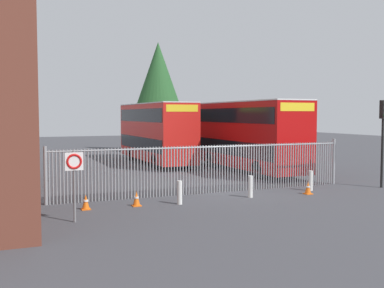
# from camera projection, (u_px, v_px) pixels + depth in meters

# --- Properties ---
(ground_plane) EXTENTS (100.00, 100.00, 0.00)m
(ground_plane) POSITION_uv_depth(u_px,v_px,m) (167.00, 172.00, 28.58)
(ground_plane) COLOR #3D3D42
(palisade_fence) EXTENTS (14.41, 0.14, 2.35)m
(palisade_fence) POSITION_uv_depth(u_px,v_px,m) (209.00, 168.00, 20.81)
(palisade_fence) COLOR gray
(palisade_fence) RESTS_ON ground
(double_decker_bus_near_gate) EXTENTS (2.54, 10.81, 4.42)m
(double_decker_bus_near_gate) POSITION_uv_depth(u_px,v_px,m) (246.00, 133.00, 28.80)
(double_decker_bus_near_gate) COLOR #B70C0C
(double_decker_bus_near_gate) RESTS_ON ground
(double_decker_bus_behind_fence_left) EXTENTS (2.54, 10.81, 4.42)m
(double_decker_bus_behind_fence_left) POSITION_uv_depth(u_px,v_px,m) (155.00, 131.00, 33.44)
(double_decker_bus_behind_fence_left) COLOR red
(double_decker_bus_behind_fence_left) RESTS_ON ground
(bollard_near_left) EXTENTS (0.20, 0.20, 0.95)m
(bollard_near_left) POSITION_uv_depth(u_px,v_px,m) (180.00, 193.00, 18.26)
(bollard_near_left) COLOR silver
(bollard_near_left) RESTS_ON ground
(bollard_center_front) EXTENTS (0.20, 0.20, 0.95)m
(bollard_center_front) POSITION_uv_depth(u_px,v_px,m) (250.00, 187.00, 19.77)
(bollard_center_front) COLOR silver
(bollard_center_front) RESTS_ON ground
(bollard_near_right) EXTENTS (0.20, 0.20, 0.95)m
(bollard_near_right) POSITION_uv_depth(u_px,v_px,m) (311.00, 181.00, 21.52)
(bollard_near_right) COLOR silver
(bollard_near_right) RESTS_ON ground
(traffic_cone_by_gate) EXTENTS (0.34, 0.34, 0.59)m
(traffic_cone_by_gate) POSITION_uv_depth(u_px,v_px,m) (86.00, 202.00, 17.24)
(traffic_cone_by_gate) COLOR orange
(traffic_cone_by_gate) RESTS_ON ground
(traffic_cone_mid_forecourt) EXTENTS (0.34, 0.34, 0.59)m
(traffic_cone_mid_forecourt) POSITION_uv_depth(u_px,v_px,m) (136.00, 199.00, 17.90)
(traffic_cone_mid_forecourt) COLOR orange
(traffic_cone_mid_forecourt) RESTS_ON ground
(traffic_cone_near_kerb) EXTENTS (0.34, 0.34, 0.59)m
(traffic_cone_near_kerb) POSITION_uv_depth(u_px,v_px,m) (308.00, 188.00, 20.60)
(traffic_cone_near_kerb) COLOR orange
(traffic_cone_near_kerb) RESTS_ON ground
(speed_limit_sign_post) EXTENTS (0.60, 0.14, 2.40)m
(speed_limit_sign_post) POSITION_uv_depth(u_px,v_px,m) (74.00, 170.00, 15.10)
(speed_limit_sign_post) COLOR slate
(speed_limit_sign_post) RESTS_ON ground
(traffic_light_kerbside) EXTENTS (0.28, 0.33, 4.30)m
(traffic_light_kerbside) POSITION_uv_depth(u_px,v_px,m) (383.00, 127.00, 22.28)
(traffic_light_kerbside) COLOR black
(traffic_light_kerbside) RESTS_ON ground
(tree_tall_back) EXTENTS (5.58, 5.58, 10.62)m
(tree_tall_back) POSITION_uv_depth(u_px,v_px,m) (158.00, 83.00, 44.37)
(tree_tall_back) COLOR #4C3823
(tree_tall_back) RESTS_ON ground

